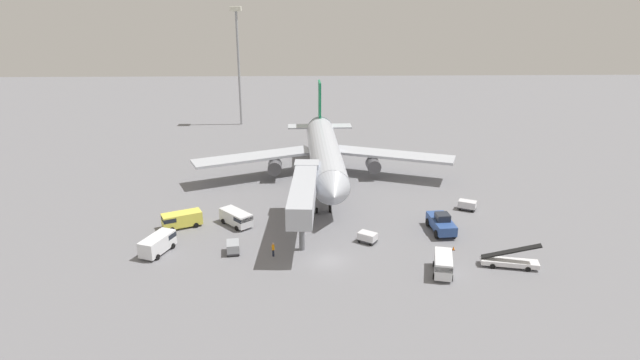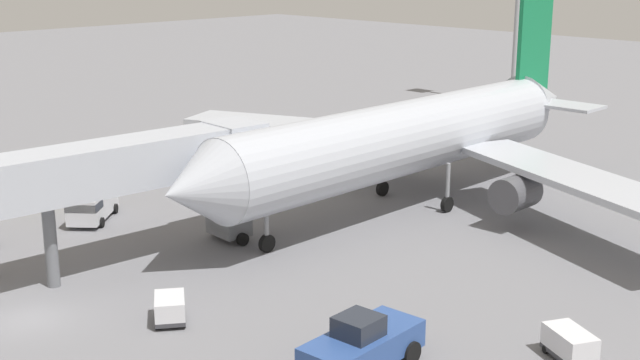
% 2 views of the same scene
% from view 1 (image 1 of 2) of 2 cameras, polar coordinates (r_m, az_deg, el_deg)
% --- Properties ---
extents(ground_plane, '(300.00, 300.00, 0.00)m').
position_cam_1_polar(ground_plane, '(63.64, 0.83, -8.66)').
color(ground_plane, slate).
extents(airplane_at_gate, '(44.51, 41.55, 14.23)m').
position_cam_1_polar(airplane_at_gate, '(88.37, 0.49, 2.99)').
color(airplane_at_gate, '#B7BCC6').
rests_on(airplane_at_gate, ground).
extents(jet_bridge, '(4.22, 18.79, 7.50)m').
position_cam_1_polar(jet_bridge, '(69.06, -1.71, -1.20)').
color(jet_bridge, '#B2B7C1').
rests_on(jet_bridge, ground).
extents(pushback_tug, '(3.08, 6.11, 2.70)m').
position_cam_1_polar(pushback_tug, '(72.19, 12.90, -4.53)').
color(pushback_tug, '#2D4C8E').
rests_on(pushback_tug, ground).
extents(belt_loader_truck, '(6.63, 2.91, 3.12)m').
position_cam_1_polar(belt_loader_truck, '(65.73, 19.70, -8.19)').
color(belt_loader_truck, white).
rests_on(belt_loader_truck, ground).
extents(service_van_rear_left, '(5.56, 4.08, 2.06)m').
position_cam_1_polar(service_van_rear_left, '(74.19, -14.73, -4.08)').
color(service_van_rear_left, '#E5DB4C').
rests_on(service_van_rear_left, ground).
extents(service_van_mid_right, '(2.88, 4.90, 2.21)m').
position_cam_1_polar(service_van_mid_right, '(61.79, 13.10, -8.81)').
color(service_van_mid_right, white).
rests_on(service_van_mid_right, ground).
extents(service_van_near_right, '(4.95, 5.15, 2.00)m').
position_cam_1_polar(service_van_near_right, '(73.24, -8.95, -3.99)').
color(service_van_near_right, silver).
rests_on(service_van_near_right, ground).
extents(service_van_far_right, '(3.73, 5.44, 2.18)m').
position_cam_1_polar(service_van_far_right, '(67.98, -16.98, -6.48)').
color(service_van_far_right, white).
rests_on(service_van_far_right, ground).
extents(baggage_cart_outer_right, '(1.78, 2.46, 1.43)m').
position_cam_1_polar(baggage_cart_outer_right, '(65.90, -9.33, -7.12)').
color(baggage_cart_outer_right, '#38383D').
rests_on(baggage_cart_outer_right, ground).
extents(baggage_cart_outer_left, '(2.86, 2.39, 1.39)m').
position_cam_1_polar(baggage_cart_outer_left, '(80.49, 15.53, -2.59)').
color(baggage_cart_outer_left, '#38383D').
rests_on(baggage_cart_outer_left, ground).
extents(baggage_cart_far_center, '(2.67, 2.46, 1.31)m').
position_cam_1_polar(baggage_cart_far_center, '(67.99, 5.12, -6.12)').
color(baggage_cart_far_center, '#38383D').
rests_on(baggage_cart_far_center, ground).
extents(ground_crew_worker_foreground, '(0.44, 0.44, 1.78)m').
position_cam_1_polar(ground_crew_worker_foreground, '(64.47, -5.05, -7.40)').
color(ground_crew_worker_foreground, '#1E2333').
rests_on(ground_crew_worker_foreground, ground).
extents(safety_cone_alpha, '(0.34, 0.34, 0.53)m').
position_cam_1_polar(safety_cone_alpha, '(68.01, 14.15, -7.11)').
color(safety_cone_alpha, black).
rests_on(safety_cone_alpha, ground).
extents(apron_light_mast, '(2.40, 2.40, 27.20)m').
position_cam_1_polar(apron_light_mast, '(127.88, -8.84, 14.13)').
color(apron_light_mast, '#93969B').
rests_on(apron_light_mast, ground).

